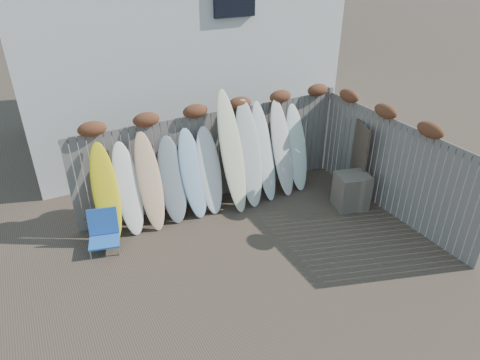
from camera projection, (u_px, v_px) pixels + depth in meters
name	position (u px, v px, depth m)	size (l,w,h in m)	color
ground	(270.00, 256.00, 7.85)	(80.00, 80.00, 0.00)	#493A2D
back_fence	(217.00, 148.00, 9.15)	(6.05, 0.28, 2.24)	slate
right_fence	(392.00, 161.00, 8.71)	(0.28, 4.40, 2.24)	slate
house	(165.00, 20.00, 11.53)	(8.50, 5.50, 6.33)	silver
beach_chair	(104.00, 231.00, 7.95)	(0.67, 0.70, 0.73)	blue
wooden_crate	(351.00, 191.00, 9.14)	(0.67, 0.55, 0.78)	brown
lattice_panel	(356.00, 157.00, 9.53)	(0.05, 1.12, 1.68)	brown
surfboard_0	(106.00, 194.00, 7.97)	(0.47, 0.07, 1.95)	yellow
surfboard_1	(128.00, 189.00, 8.18)	(0.48, 0.07, 1.87)	white
surfboard_2	(150.00, 182.00, 8.29)	(0.47, 0.07, 2.01)	#FFB984
surfboard_3	(172.00, 180.00, 8.55)	(0.53, 0.07, 1.81)	gray
surfboard_4	(193.00, 174.00, 8.69)	(0.51, 0.07, 1.90)	#94B9D4
surfboard_5	(209.00, 171.00, 8.84)	(0.50, 0.07, 1.87)	white
surfboard_6	(232.00, 153.00, 8.79)	(0.49, 0.07, 2.60)	beige
surfboard_7	(249.00, 155.00, 9.03)	(0.53, 0.07, 2.32)	silver
surfboard_8	(264.00, 152.00, 9.25)	(0.46, 0.07, 2.22)	silver
surfboard_9	(282.00, 149.00, 9.43)	(0.49, 0.07, 2.19)	silver
surfboard_10	(296.00, 148.00, 9.67)	(0.50, 0.07, 2.00)	white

